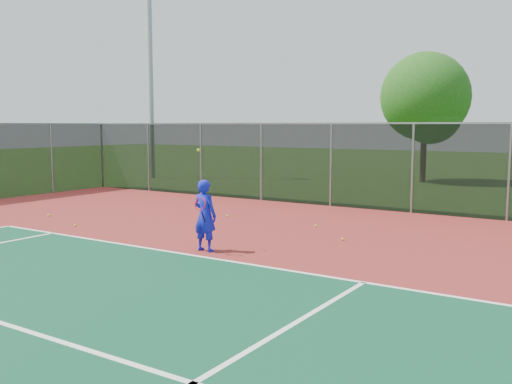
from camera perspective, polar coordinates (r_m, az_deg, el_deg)
ground at (r=9.50m, az=-8.03°, el=-11.45°), size 120.00×120.00×0.00m
court_apron at (r=11.01m, az=-1.11°, el=-8.78°), size 30.00×20.00×0.02m
court_lines at (r=6.94m, az=-5.63°, el=-18.16°), size 22.10×13.05×0.00m
fence_back at (r=19.76m, az=15.38°, el=2.43°), size 30.00×0.06×3.03m
tennis_player at (r=13.31m, az=-5.14°, el=-2.35°), size 0.62×0.62×2.39m
practice_ball_0 at (r=16.61m, az=6.01°, el=-3.38°), size 0.07×0.07×0.07m
practice_ball_2 at (r=14.79m, az=8.65°, el=-4.67°), size 0.07×0.07×0.07m
practice_ball_3 at (r=19.64m, az=-20.01°, el=-2.20°), size 0.07×0.07×0.07m
practice_ball_5 at (r=17.44m, az=-17.63°, el=-3.18°), size 0.07×0.07×0.07m
practice_ball_6 at (r=18.36m, az=-2.88°, el=-2.39°), size 0.07×0.07×0.07m
floodlight_nw at (r=32.80m, az=-10.52°, el=13.98°), size 0.90×0.40×12.79m
tree_back_left at (r=30.84m, az=16.69°, el=8.73°), size 4.56×4.56×6.70m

